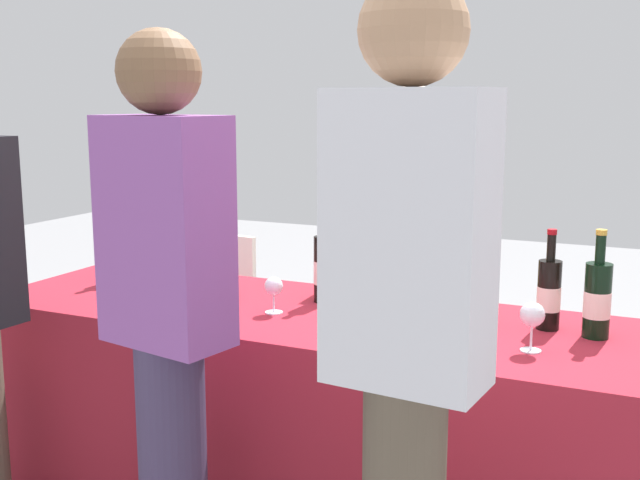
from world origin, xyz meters
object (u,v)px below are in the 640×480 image
(wine_glass_3, at_px, (532,316))
(menu_board, at_px, (218,310))
(wine_bottle_6, at_px, (549,293))
(guest_2, at_px, (407,333))
(wine_bottle_0, at_px, (121,255))
(wine_bottle_2, at_px, (224,264))
(wine_bottle_3, at_px, (323,268))
(wine_bottle_5, at_px, (474,287))
(wine_bottle_1, at_px, (152,250))
(wine_glass_2, at_px, (410,301))
(wine_glass_0, at_px, (274,288))
(wine_bottle_4, at_px, (417,279))
(guest_1, at_px, (167,307))
(server_pouring, at_px, (410,266))
(wine_bottle_7, at_px, (597,299))
(wine_glass_1, at_px, (379,296))

(wine_glass_3, relative_size, menu_board, 0.18)
(wine_bottle_6, xyz_separation_m, wine_glass_3, (-0.01, -0.25, -0.01))
(guest_2, bearing_deg, wine_bottle_0, 155.53)
(wine_bottle_2, bearing_deg, menu_board, 123.63)
(wine_bottle_3, distance_m, wine_bottle_5, 0.56)
(wine_bottle_2, distance_m, menu_board, 1.23)
(wine_bottle_1, height_order, wine_bottle_6, wine_bottle_1)
(wine_glass_2, bearing_deg, wine_bottle_5, 43.71)
(wine_glass_0, height_order, wine_glass_2, wine_glass_2)
(wine_bottle_4, bearing_deg, guest_2, -73.75)
(wine_bottle_1, relative_size, guest_1, 0.20)
(wine_bottle_6, distance_m, wine_glass_2, 0.44)
(server_pouring, xyz_separation_m, guest_1, (-0.29, -1.23, 0.10))
(wine_bottle_0, height_order, wine_bottle_1, wine_bottle_1)
(wine_bottle_0, bearing_deg, server_pouring, 26.38)
(wine_glass_2, height_order, server_pouring, server_pouring)
(wine_glass_3, bearing_deg, wine_bottle_5, 136.71)
(wine_glass_2, bearing_deg, wine_glass_0, -179.95)
(server_pouring, distance_m, guest_2, 1.43)
(wine_glass_2, height_order, menu_board, wine_glass_2)
(wine_glass_3, xyz_separation_m, server_pouring, (-0.60, 0.73, -0.05))
(wine_bottle_7, bearing_deg, wine_glass_3, -124.99)
(wine_bottle_3, height_order, server_pouring, server_pouring)
(wine_bottle_2, relative_size, wine_glass_3, 2.28)
(wine_glass_0, xyz_separation_m, wine_glass_2, (0.48, 0.00, 0.01))
(wine_bottle_0, relative_size, wine_glass_2, 2.24)
(wine_glass_1, bearing_deg, wine_glass_2, -1.95)
(wine_bottle_0, distance_m, wine_glass_1, 1.16)
(wine_bottle_4, bearing_deg, wine_bottle_7, -7.36)
(wine_bottle_0, height_order, wine_bottle_3, wine_bottle_3)
(wine_glass_3, distance_m, guest_1, 1.03)
(wine_bottle_1, relative_size, wine_glass_0, 2.66)
(wine_glass_3, bearing_deg, wine_glass_0, 176.54)
(wine_bottle_0, bearing_deg, menu_board, 98.62)
(wine_bottle_2, height_order, wine_bottle_4, wine_bottle_2)
(wine_glass_3, bearing_deg, wine_bottle_7, 55.01)
(server_pouring, bearing_deg, wine_glass_3, 126.37)
(wine_bottle_4, height_order, server_pouring, server_pouring)
(wine_glass_0, height_order, guest_1, guest_1)
(wine_glass_1, relative_size, guest_1, 0.08)
(wine_glass_0, bearing_deg, wine_bottle_3, 67.05)
(wine_bottle_5, distance_m, wine_glass_2, 0.23)
(menu_board, bearing_deg, guest_1, -53.75)
(wine_bottle_0, distance_m, server_pouring, 1.15)
(wine_bottle_2, height_order, wine_bottle_3, wine_bottle_3)
(wine_bottle_3, height_order, wine_glass_3, wine_bottle_3)
(wine_glass_0, relative_size, menu_board, 0.15)
(wine_glass_3, distance_m, guest_2, 0.65)
(wine_glass_0, relative_size, guest_2, 0.07)
(wine_glass_0, bearing_deg, wine_glass_1, 0.61)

